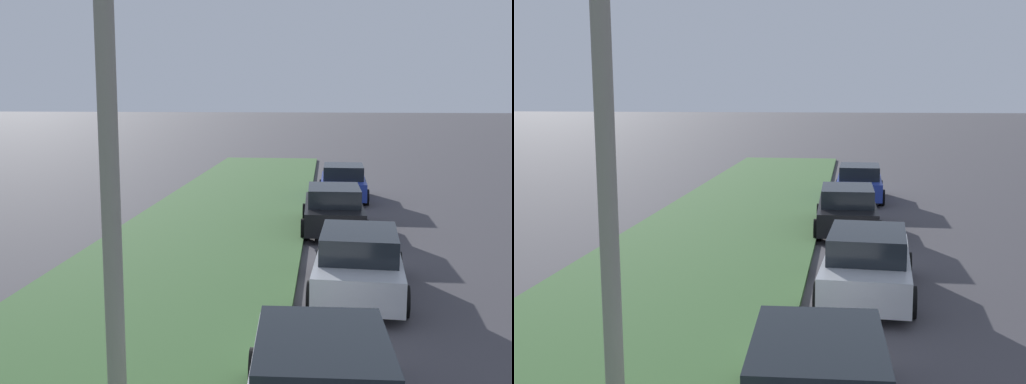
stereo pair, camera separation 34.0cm
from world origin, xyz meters
TOP-DOWN VIEW (x-y plane):
  - grass_median at (10.00, 7.03)m, footprint 60.00×6.00m
  - parked_car_silver at (11.68, 2.66)m, footprint 4.39×2.20m
  - parked_car_black at (18.11, 3.14)m, footprint 4.33×2.08m
  - parked_car_blue at (24.34, 2.69)m, footprint 4.32×2.06m
  - streetlight at (5.54, 5.66)m, footprint 0.38×2.87m

SIDE VIEW (x-z plane):
  - grass_median at x=10.00m, z-range 0.00..0.12m
  - parked_car_silver at x=11.68m, z-range -0.02..1.45m
  - parked_car_black at x=18.11m, z-range -0.02..1.45m
  - parked_car_blue at x=24.34m, z-range -0.02..1.45m
  - streetlight at x=5.54m, z-range 0.64..8.14m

